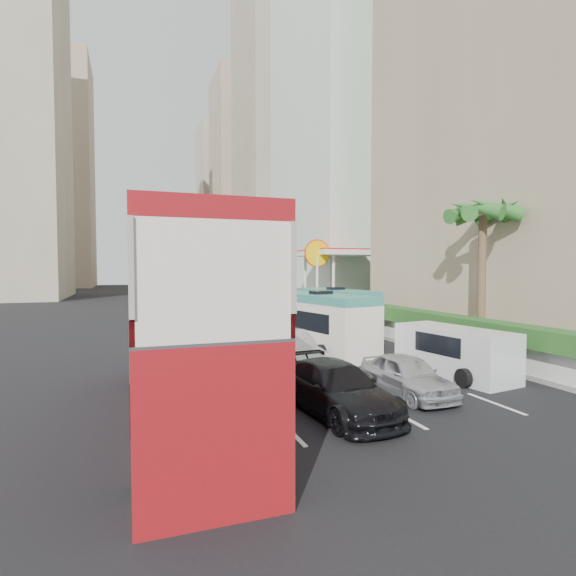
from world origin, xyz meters
name	(u,v)px	position (x,y,z in m)	size (l,w,h in m)	color
ground_plane	(376,395)	(0.00, 0.00, 0.00)	(200.00, 200.00, 0.00)	black
double_decker_bus	(179,322)	(-6.00, 0.00, 2.53)	(2.50, 11.00, 5.06)	maroon
car_silver_lane_a	(286,373)	(-1.71, 3.65, 0.00)	(1.69, 4.86, 1.60)	silver
car_silver_lane_b	(407,395)	(0.87, -0.39, 0.00)	(1.51, 3.75, 1.28)	silver
car_black	(336,413)	(-1.95, -1.19, 0.00)	(1.91, 4.70, 1.36)	black
van_asset	(263,328)	(1.01, 16.04, 0.00)	(2.32, 5.03, 1.40)	silver
minibus_near	(321,324)	(1.15, 6.90, 1.38)	(2.07, 6.21, 2.75)	silver
minibus_far	(336,313)	(4.14, 11.54, 1.35)	(2.03, 6.09, 2.70)	silver
panel_van_near	(454,352)	(3.97, 1.18, 0.88)	(1.77, 4.42, 1.77)	silver
panel_van_far	(281,303)	(4.28, 22.05, 1.09)	(2.18, 5.45, 2.18)	silver
sidewalk	(320,311)	(9.00, 25.00, 0.09)	(6.00, 120.00, 0.18)	#99968C
kerb_wall	(348,318)	(6.20, 14.00, 0.68)	(0.30, 44.00, 1.00)	silver
hedge	(348,305)	(6.20, 14.00, 1.53)	(1.10, 44.00, 0.70)	#2D6626
palm_tree	(482,281)	(7.80, 4.00, 3.38)	(0.36, 0.36, 6.40)	brown
shell_station	(340,282)	(10.00, 23.00, 2.75)	(6.50, 8.00, 5.50)	silver
tower_stripe	(362,47)	(18.00, 34.00, 29.00)	(16.00, 18.00, 58.00)	white
tower_mid	(290,140)	(18.00, 58.00, 25.00)	(16.00, 16.00, 50.00)	#B5A88F
tower_far_a	(247,183)	(17.00, 82.00, 22.00)	(14.00, 14.00, 44.00)	tan
tower_far_b	(226,206)	(17.00, 104.00, 20.00)	(14.00, 14.00, 40.00)	#B5A88F
tower_left_b	(49,173)	(-22.00, 90.00, 23.00)	(16.00, 16.00, 46.00)	tan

